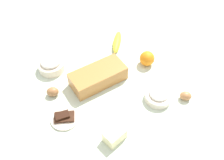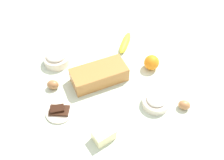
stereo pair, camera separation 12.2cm
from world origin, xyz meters
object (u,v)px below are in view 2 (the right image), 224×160
(sugar_bowl, at_px, (156,101))
(loaf_pan, at_px, (99,75))
(egg_near_butter, at_px, (53,85))
(flour_bowl, at_px, (57,58))
(banana, at_px, (125,43))
(chocolate_plate, at_px, (59,111))
(egg_beside_bowl, at_px, (184,105))
(orange_fruit, at_px, (152,62))
(butter_block, at_px, (104,135))

(sugar_bowl, bearing_deg, loaf_pan, -43.02)
(egg_near_butter, bearing_deg, flour_bowl, -101.40)
(banana, bearing_deg, chocolate_plate, 42.31)
(egg_near_butter, bearing_deg, sugar_bowl, 154.96)
(flour_bowl, xyz_separation_m, egg_beside_bowl, (-0.55, 0.44, -0.01))
(orange_fruit, relative_size, egg_near_butter, 1.35)
(loaf_pan, height_order, butter_block, loaf_pan)
(flour_bowl, relative_size, butter_block, 1.58)
(banana, relative_size, orange_fruit, 2.35)
(egg_near_butter, height_order, chocolate_plate, egg_near_butter)
(loaf_pan, height_order, egg_beside_bowl, loaf_pan)
(flour_bowl, relative_size, egg_near_butter, 2.38)
(banana, bearing_deg, egg_near_butter, 27.58)
(sugar_bowl, distance_m, egg_beside_bowl, 0.13)
(sugar_bowl, bearing_deg, egg_beside_bowl, 158.30)
(orange_fruit, bearing_deg, egg_beside_bowl, 102.44)
(sugar_bowl, distance_m, banana, 0.45)
(egg_beside_bowl, xyz_separation_m, chocolate_plate, (0.57, -0.11, -0.01))
(sugar_bowl, bearing_deg, egg_near_butter, -25.04)
(flour_bowl, xyz_separation_m, chocolate_plate, (0.02, 0.33, -0.02))
(butter_block, bearing_deg, sugar_bowl, -157.22)
(orange_fruit, distance_m, butter_block, 0.49)
(egg_beside_bowl, bearing_deg, sugar_bowl, -21.70)
(flour_bowl, xyz_separation_m, egg_near_butter, (0.04, 0.18, -0.01))
(orange_fruit, distance_m, chocolate_plate, 0.54)
(sugar_bowl, xyz_separation_m, egg_near_butter, (0.47, -0.22, -0.00))
(orange_fruit, relative_size, egg_beside_bowl, 1.43)
(chocolate_plate, bearing_deg, egg_beside_bowl, 169.14)
(flour_bowl, bearing_deg, egg_beside_bowl, 141.23)
(loaf_pan, relative_size, chocolate_plate, 2.30)
(chocolate_plate, bearing_deg, loaf_pan, -145.24)
(loaf_pan, xyz_separation_m, egg_near_butter, (0.24, -0.00, -0.02))
(butter_block, bearing_deg, banana, -113.99)
(flour_bowl, distance_m, banana, 0.41)
(butter_block, bearing_deg, chocolate_plate, -45.74)
(sugar_bowl, relative_size, egg_beside_bowl, 2.31)
(banana, bearing_deg, sugar_bowl, 93.42)
(loaf_pan, height_order, orange_fruit, same)
(butter_block, relative_size, chocolate_plate, 0.69)
(sugar_bowl, height_order, egg_near_butter, sugar_bowl)
(egg_beside_bowl, bearing_deg, orange_fruit, -77.56)
(flour_bowl, bearing_deg, loaf_pan, 137.95)
(loaf_pan, distance_m, orange_fruit, 0.29)
(egg_near_butter, height_order, egg_beside_bowl, egg_near_butter)
(banana, bearing_deg, egg_beside_bowl, 106.76)
(loaf_pan, relative_size, butter_block, 3.32)
(flour_bowl, bearing_deg, chocolate_plate, 86.47)
(loaf_pan, distance_m, flour_bowl, 0.27)
(orange_fruit, bearing_deg, loaf_pan, 4.26)
(sugar_bowl, height_order, banana, sugar_bowl)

